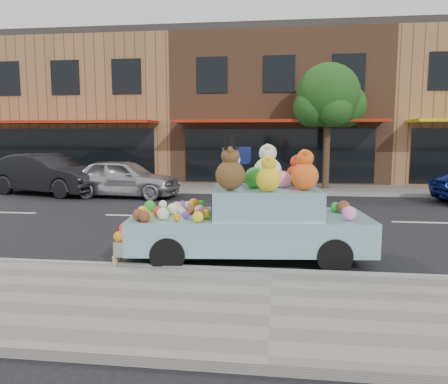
# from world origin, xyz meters

# --- Properties ---
(ground) EXTENTS (120.00, 120.00, 0.00)m
(ground) POSITION_xyz_m (0.00, 0.00, 0.00)
(ground) COLOR black
(ground) RESTS_ON ground
(near_sidewalk) EXTENTS (60.00, 3.00, 0.12)m
(near_sidewalk) POSITION_xyz_m (0.00, -6.50, 0.06)
(near_sidewalk) COLOR gray
(near_sidewalk) RESTS_ON ground
(far_sidewalk) EXTENTS (60.00, 3.00, 0.12)m
(far_sidewalk) POSITION_xyz_m (0.00, 6.50, 0.06)
(far_sidewalk) COLOR gray
(far_sidewalk) RESTS_ON ground
(near_kerb) EXTENTS (60.00, 0.12, 0.13)m
(near_kerb) POSITION_xyz_m (0.00, -5.00, 0.07)
(near_kerb) COLOR gray
(near_kerb) RESTS_ON ground
(far_kerb) EXTENTS (60.00, 0.12, 0.13)m
(far_kerb) POSITION_xyz_m (0.00, 5.00, 0.07)
(far_kerb) COLOR gray
(far_kerb) RESTS_ON ground
(storefront_left) EXTENTS (10.00, 9.80, 7.30)m
(storefront_left) POSITION_xyz_m (-10.00, 11.97, 3.64)
(storefront_left) COLOR #97653F
(storefront_left) RESTS_ON ground
(storefront_mid) EXTENTS (10.00, 9.80, 7.30)m
(storefront_mid) POSITION_xyz_m (0.00, 11.97, 3.64)
(storefront_mid) COLOR brown
(storefront_mid) RESTS_ON ground
(street_tree) EXTENTS (3.00, 2.70, 5.22)m
(street_tree) POSITION_xyz_m (2.03, 6.55, 3.69)
(street_tree) COLOR #38281C
(street_tree) RESTS_ON ground
(car_silver) EXTENTS (4.32, 2.03, 1.43)m
(car_silver) POSITION_xyz_m (-5.69, 3.68, 0.72)
(car_silver) COLOR #AFAFB4
(car_silver) RESTS_ON ground
(car_dark) EXTENTS (5.14, 3.01, 1.60)m
(car_dark) POSITION_xyz_m (-8.90, 4.01, 0.80)
(car_dark) COLOR black
(car_dark) RESTS_ON ground
(art_car) EXTENTS (4.63, 2.18, 2.31)m
(art_car) POSITION_xyz_m (-0.42, -4.04, 0.79)
(art_car) COLOR black
(art_car) RESTS_ON ground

